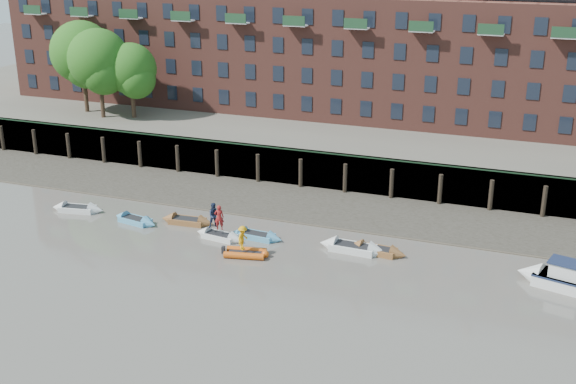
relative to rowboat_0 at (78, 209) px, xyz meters
The scene contains 19 objects.
ground 19.58m from the rowboat_0, 31.33° to the right, with size 220.00×220.00×0.00m, color #615C54.
foreshore 18.46m from the rowboat_0, 25.06° to the left, with size 110.00×8.00×0.50m, color #3D382F.
mud_band 17.30m from the rowboat_0, 14.81° to the left, with size 110.00×1.60×0.10m, color #4C4336.
river_wall 20.75m from the rowboat_0, 36.11° to the left, with size 110.00×1.23×3.30m.
bank_terrace 30.79m from the rowboat_0, 57.07° to the left, with size 110.00×28.00×3.20m, color #5E594D.
apartment_terrace 34.02m from the rowboat_0, 58.05° to the left, with size 80.60×15.56×20.98m.
tree_cluster 21.24m from the rowboat_0, 117.38° to the left, with size 11.76×7.74×9.40m.
rowboat_0 is the anchor object (origin of this frame).
rowboat_1 5.59m from the rowboat_0, ahead, with size 4.10×1.86×1.15m.
rowboat_2 9.42m from the rowboat_0, ahead, with size 4.31×1.54×1.23m.
rowboat_3 12.99m from the rowboat_0, ahead, with size 4.07×1.68×1.15m.
rowboat_4 15.46m from the rowboat_0, ahead, with size 4.03×1.41×1.15m.
rowboat_5 22.59m from the rowboat_0, ahead, with size 4.95×1.62×1.42m.
rowboat_6 24.21m from the rowboat_0, ahead, with size 4.36×1.63×1.24m.
rib_tender 16.29m from the rowboat_0, 10.62° to the right, with size 3.12×1.96×0.53m.
motor_launch 35.94m from the rowboat_0, ahead, with size 5.88×3.19×2.31m.
person_rower_a 13.13m from the rowboat_0, ahead, with size 0.68×0.45×1.87m, color maroon.
person_rower_b 12.64m from the rowboat_0, ahead, with size 0.91×0.71×1.88m, color #19233F.
person_rib_crew 16.09m from the rowboat_0, 11.13° to the right, with size 1.11×0.64×1.72m, color orange.
Camera 1 is at (17.65, -34.05, 20.95)m, focal length 45.00 mm.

